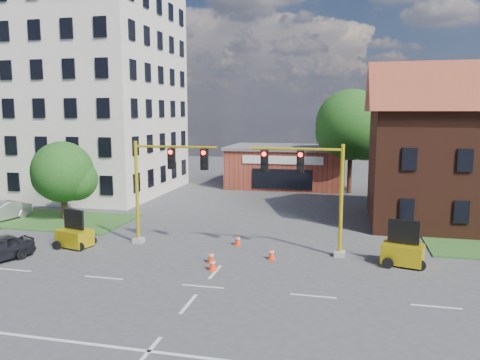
{
  "coord_description": "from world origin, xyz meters",
  "views": [
    {
      "loc": [
        6.25,
        -19.53,
        7.92
      ],
      "look_at": [
        -0.57,
        10.0,
        3.48
      ],
      "focal_mm": 35.0,
      "sensor_mm": 36.0,
      "label": 1
    }
  ],
  "objects_px": {
    "trailer_west": "(75,236)",
    "pickup_white": "(451,213)",
    "signal_mast_east": "(311,185)",
    "signal_mast_west": "(162,180)",
    "trailer_east": "(403,252)"
  },
  "relations": [
    {
      "from": "signal_mast_east",
      "to": "pickup_white",
      "type": "xyz_separation_m",
      "value": [
        9.2,
        9.64,
        -3.17
      ]
    },
    {
      "from": "signal_mast_west",
      "to": "signal_mast_east",
      "type": "bearing_deg",
      "value": 0.0
    },
    {
      "from": "signal_mast_west",
      "to": "trailer_west",
      "type": "height_order",
      "value": "signal_mast_west"
    },
    {
      "from": "trailer_west",
      "to": "signal_mast_east",
      "type": "bearing_deg",
      "value": 21.89
    },
    {
      "from": "signal_mast_west",
      "to": "pickup_white",
      "type": "xyz_separation_m",
      "value": [
        17.91,
        9.64,
        -3.17
      ]
    },
    {
      "from": "signal_mast_west",
      "to": "signal_mast_east",
      "type": "height_order",
      "value": "same"
    },
    {
      "from": "signal_mast_west",
      "to": "signal_mast_east",
      "type": "xyz_separation_m",
      "value": [
        8.71,
        0.0,
        0.0
      ]
    },
    {
      "from": "trailer_east",
      "to": "signal_mast_east",
      "type": "bearing_deg",
      "value": -174.14
    },
    {
      "from": "pickup_white",
      "to": "trailer_west",
      "type": "bearing_deg",
      "value": 102.15
    },
    {
      "from": "signal_mast_west",
      "to": "signal_mast_east",
      "type": "distance_m",
      "value": 8.71
    },
    {
      "from": "trailer_west",
      "to": "pickup_white",
      "type": "height_order",
      "value": "trailer_west"
    },
    {
      "from": "trailer_west",
      "to": "trailer_east",
      "type": "bearing_deg",
      "value": 17.6
    },
    {
      "from": "trailer_west",
      "to": "pickup_white",
      "type": "relative_size",
      "value": 0.4
    },
    {
      "from": "trailer_west",
      "to": "pickup_white",
      "type": "distance_m",
      "value": 25.47
    },
    {
      "from": "trailer_west",
      "to": "trailer_east",
      "type": "relative_size",
      "value": 0.94
    }
  ]
}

